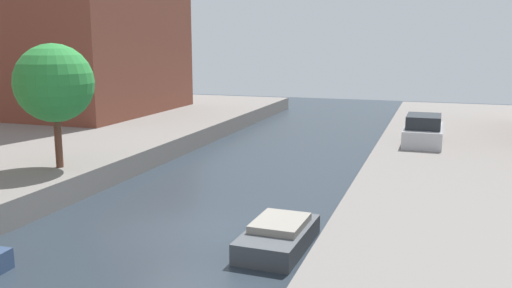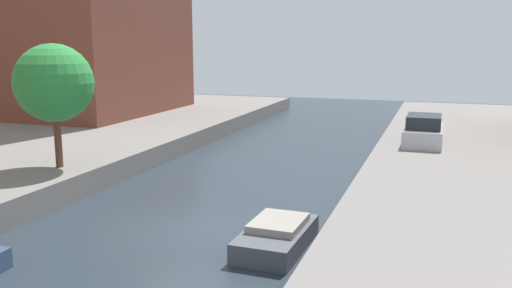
# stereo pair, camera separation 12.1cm
# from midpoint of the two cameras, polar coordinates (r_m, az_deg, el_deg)

# --- Properties ---
(ground_plane) EXTENTS (84.00, 84.00, 0.00)m
(ground_plane) POSITION_cam_midpoint_polar(r_m,az_deg,el_deg) (17.84, -8.49, -8.97)
(ground_plane) COLOR #28333D
(street_tree_3) EXTENTS (3.09, 3.09, 4.94)m
(street_tree_3) POSITION_cam_midpoint_polar(r_m,az_deg,el_deg) (22.74, -20.69, 6.02)
(street_tree_3) COLOR brown
(street_tree_3) RESTS_ON quay_left
(parked_car) EXTENTS (1.85, 4.08, 1.46)m
(parked_car) POSITION_cam_midpoint_polar(r_m,az_deg,el_deg) (27.96, 17.14, 1.29)
(parked_car) COLOR #B7B7BC
(parked_car) RESTS_ON quay_right
(moored_boat_right_3) EXTENTS (1.79, 3.44, 0.83)m
(moored_boat_right_3) POSITION_cam_midpoint_polar(r_m,az_deg,el_deg) (16.10, 2.18, -9.69)
(moored_boat_right_3) COLOR #4C5156
(moored_boat_right_3) RESTS_ON ground_plane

